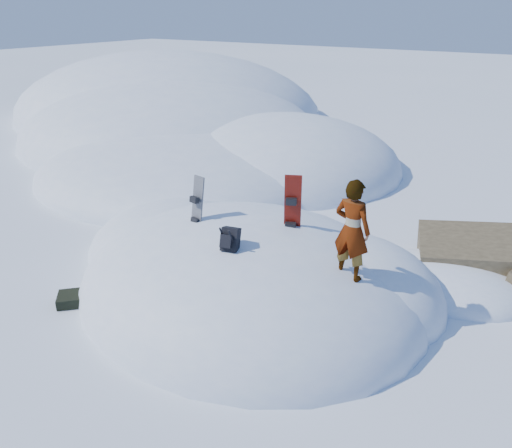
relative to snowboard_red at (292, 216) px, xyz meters
The scene contains 9 objects.
ground 1.83m from the snowboard_red, 148.00° to the right, with size 120.00×120.00×0.00m, color white.
snow_mound 1.86m from the snowboard_red, 167.38° to the right, with size 8.00×6.00×3.00m.
snow_ridge 14.67m from the snowboard_red, 139.76° to the left, with size 21.50×18.50×6.40m.
rock_outcrop 4.29m from the snowboard_red, 40.42° to the left, with size 4.68×4.41×1.68m.
snowboard_red is the anchor object (origin of this frame).
snowboard_dark 1.82m from the snowboard_red, 156.64° to the right, with size 0.30×0.28×1.41m.
backpack 1.43m from the snowboard_red, 107.79° to the right, with size 0.35×0.40×0.48m.
gear_pile 4.30m from the snowboard_red, 141.75° to the right, with size 0.93×0.82×0.24m.
person 1.60m from the snowboard_red, 24.28° to the right, with size 0.61×0.40×1.69m, color slate.
Camera 1 is at (4.74, -7.03, 5.19)m, focal length 35.00 mm.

